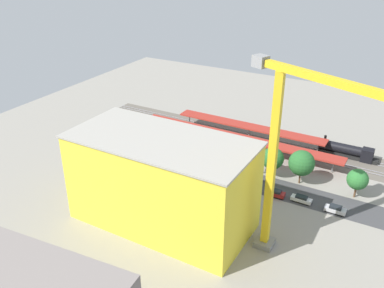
{
  "coord_description": "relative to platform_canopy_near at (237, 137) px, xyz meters",
  "views": [
    {
      "loc": [
        -36.87,
        88.08,
        54.44
      ],
      "look_at": [
        10.81,
        1.88,
        6.2
      ],
      "focal_mm": 39.0,
      "sensor_mm": 36.0,
      "label": 1
    }
  ],
  "objects": [
    {
      "name": "street_asphalt",
      "position": [
        -4.13,
        14.75,
        -3.81
      ],
      "size": [
        109.33,
        10.67,
        0.01
      ],
      "primitive_type": "cube",
      "rotation": [
        0.0,
        0.0,
        -0.02
      ],
      "color": "#424244",
      "rests_on": "ground"
    },
    {
      "name": "track_rails",
      "position": [
        -4.13,
        -7.8,
        -3.63
      ],
      "size": [
        109.19,
        8.63,
        0.12
      ],
      "color": "#9E9EA8",
      "rests_on": "ground"
    },
    {
      "name": "parked_car_0",
      "position": [
        -31.79,
        18.26,
        -3.03
      ],
      "size": [
        4.62,
        1.85,
        1.74
      ],
      "color": "black",
      "rests_on": "ground"
    },
    {
      "name": "street_tree_5",
      "position": [
        -14.1,
        10.15,
        1.47
      ],
      "size": [
        5.65,
        5.65,
        8.12
      ],
      "color": "brown",
      "rests_on": "ground"
    },
    {
      "name": "box_truck_2",
      "position": [
        10.75,
        25.12,
        -2.18
      ],
      "size": [
        8.67,
        2.52,
        3.3
      ],
      "color": "black",
      "rests_on": "ground"
    },
    {
      "name": "street_tree_1",
      "position": [
        -34.44,
        9.64,
        0.98
      ],
      "size": [
        4.93,
        4.93,
        7.27
      ],
      "color": "brown",
      "rests_on": "ground"
    },
    {
      "name": "street_tree_2",
      "position": [
        2.98,
        8.81,
        1.54
      ],
      "size": [
        6.21,
        6.21,
        8.46
      ],
      "color": "brown",
      "rests_on": "ground"
    },
    {
      "name": "construction_roof_slab",
      "position": [
        -0.02,
        39.31,
        15.58
      ],
      "size": [
        37.81,
        18.96,
        0.4
      ],
      "primitive_type": "cube",
      "rotation": [
        0.0,
        0.0,
        -0.02
      ],
      "color": "#ADA89E",
      "rests_on": "construction_building"
    },
    {
      "name": "street_tree_3",
      "position": [
        11.78,
        10.7,
        0.48
      ],
      "size": [
        4.82,
        4.82,
        6.71
      ],
      "color": "brown",
      "rests_on": "ground"
    },
    {
      "name": "construction_building",
      "position": [
        -0.02,
        39.31,
        5.79
      ],
      "size": [
        37.2,
        18.35,
        19.2
      ],
      "primitive_type": "cube",
      "rotation": [
        0.0,
        0.0,
        -0.02
      ],
      "color": "yellow",
      "rests_on": "ground"
    },
    {
      "name": "box_truck_0",
      "position": [
        1.52,
        24.91,
        -2.23
      ],
      "size": [
        8.86,
        2.47,
        3.14
      ],
      "color": "black",
      "rests_on": "ground"
    },
    {
      "name": "rail_bed",
      "position": [
        -4.13,
        -7.8,
        -3.81
      ],
      "size": [
        109.4,
        15.07,
        0.01
      ],
      "primitive_type": "cube",
      "rotation": [
        0.0,
        0.0,
        -0.02
      ],
      "color": "#665E54",
      "rests_on": "ground"
    },
    {
      "name": "box_truck_1",
      "position": [
        12.88,
        24.61,
        -2.22
      ],
      "size": [
        8.52,
        3.06,
        3.21
      ],
      "color": "black",
      "rests_on": "ground"
    },
    {
      "name": "tower_crane",
      "position": [
        -24.36,
        37.41,
        18.64
      ],
      "size": [
        28.01,
        12.97,
        37.16
      ],
      "color": "gray",
      "rests_on": "ground"
    },
    {
      "name": "parked_car_4",
      "position": [
        -3.65,
        18.33,
        -3.02
      ],
      "size": [
        4.46,
        1.96,
        1.79
      ],
      "color": "black",
      "rests_on": "ground"
    },
    {
      "name": "street_tree_4",
      "position": [
        -11.14,
        10.12,
        1.07
      ],
      "size": [
        4.44,
        4.44,
        7.14
      ],
      "color": "brown",
      "rests_on": "ground"
    },
    {
      "name": "parked_car_3",
      "position": [
        -11.01,
        18.14,
        -3.05
      ],
      "size": [
        4.42,
        1.99,
        1.7
      ],
      "color": "black",
      "rests_on": "ground"
    },
    {
      "name": "parked_car_5",
      "position": [
        2.95,
        18.5,
        -3.05
      ],
      "size": [
        4.27,
        1.97,
        1.73
      ],
      "color": "black",
      "rests_on": "ground"
    },
    {
      "name": "traffic_light",
      "position": [
        12.84,
        10.47,
        0.64
      ],
      "size": [
        0.5,
        0.36,
        6.76
      ],
      "color": "#333333",
      "rests_on": "ground"
    },
    {
      "name": "ground_plane",
      "position": [
        -4.13,
        12.53,
        -3.81
      ],
      "size": [
        174.73,
        174.73,
        0.0
      ],
      "primitive_type": "plane",
      "color": "gray",
      "rests_on": "ground"
    },
    {
      "name": "parked_car_1",
      "position": [
        -24.05,
        17.78,
        -3.09
      ],
      "size": [
        4.8,
        1.87,
        1.61
      ],
      "color": "black",
      "rests_on": "ground"
    },
    {
      "name": "parked_car_2",
      "position": [
        -18.19,
        18.39,
        -3.02
      ],
      "size": [
        4.16,
        1.96,
        1.75
      ],
      "color": "black",
      "rests_on": "ground"
    },
    {
      "name": "street_tree_0",
      "position": [
        -21.27,
        9.67,
        1.8
      ],
      "size": [
        6.39,
        6.39,
        8.82
      ],
      "color": "brown",
      "rests_on": "ground"
    },
    {
      "name": "platform_canopy_far",
      "position": [
        -0.65,
        -7.92,
        0.4
      ],
      "size": [
        46.17,
        5.23,
        4.44
      ],
      "color": "#A82D23",
      "rests_on": "ground"
    },
    {
      "name": "platform_canopy_near",
      "position": [
        0.0,
        0.0,
        0.0
      ],
      "size": [
        60.7,
        5.46,
        4.05
      ],
      "color": "#A82D23",
      "rests_on": "ground"
    },
    {
      "name": "locomotive",
      "position": [
        -29.21,
        -10.5,
        -2.0
      ],
      "size": [
        16.29,
        2.99,
        5.07
      ],
      "color": "black",
      "rests_on": "ground"
    }
  ]
}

